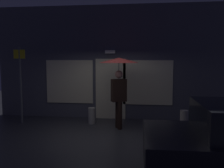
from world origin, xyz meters
TOP-DOWN VIEW (x-y plane):
  - ground_plane at (0.00, 0.00)m, footprint 18.00×18.00m
  - building_facade at (-0.00, 2.34)m, footprint 8.60×0.48m
  - person_with_umbrella at (0.43, 0.92)m, footprint 1.23×1.23m
  - street_sign_post at (-2.96, 1.18)m, footprint 0.40×0.07m
  - sidewalk_bollard at (-0.53, 1.36)m, footprint 0.24×0.24m
  - sidewalk_bollard_2 at (2.43, 0.80)m, footprint 0.24×0.24m

SIDE VIEW (x-z plane):
  - ground_plane at x=0.00m, z-range 0.00..0.00m
  - sidewalk_bollard at x=-0.53m, z-range 0.00..0.55m
  - sidewalk_bollard_2 at x=2.43m, z-range 0.00..0.66m
  - street_sign_post at x=-2.96m, z-range 0.17..2.78m
  - person_with_umbrella at x=0.43m, z-range 0.64..2.88m
  - building_facade at x=0.00m, z-range -0.02..4.10m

